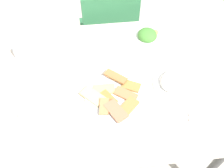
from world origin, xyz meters
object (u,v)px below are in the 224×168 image
(salad_plate_greens, at_px, (174,82))
(soda_can, at_px, (29,124))
(dining_chair, at_px, (109,31))
(fork, at_px, (208,120))
(spoon, at_px, (206,113))
(dining_table, at_px, (110,89))
(salad_plate_rice, at_px, (147,36))
(pide_platter, at_px, (115,97))
(drinking_glass, at_px, (19,51))
(paper_napkin, at_px, (207,117))

(salad_plate_greens, distance_m, soda_can, 0.76)
(soda_can, bearing_deg, salad_plate_greens, 14.56)
(dining_chair, height_order, fork, dining_chair)
(dining_chair, relative_size, spoon, 5.17)
(dining_chair, xyz_separation_m, spoon, (0.38, -0.96, 0.27))
(dining_chair, bearing_deg, fork, -68.99)
(dining_table, xyz_separation_m, salad_plate_rice, (0.27, 0.31, 0.10))
(salad_plate_rice, relative_size, soda_can, 1.70)
(salad_plate_rice, bearing_deg, pide_platter, -121.03)
(pide_platter, xyz_separation_m, soda_can, (-0.41, -0.14, 0.05))
(salad_plate_greens, relative_size, salad_plate_rice, 1.08)
(soda_can, relative_size, spoon, 0.71)
(drinking_glass, relative_size, spoon, 0.60)
(dining_table, distance_m, salad_plate_rice, 0.42)
(soda_can, xyz_separation_m, spoon, (0.84, -0.01, -0.06))
(pide_platter, relative_size, salad_plate_rice, 1.63)
(spoon, bearing_deg, paper_napkin, -85.66)
(dining_chair, xyz_separation_m, drinking_glass, (-0.56, -0.47, 0.31))
(dining_table, height_order, salad_plate_rice, salad_plate_rice)
(salad_plate_greens, distance_m, salad_plate_rice, 0.38)
(dining_table, bearing_deg, salad_plate_rice, 49.20)
(dining_table, bearing_deg, drinking_glass, 155.06)
(dining_table, distance_m, fork, 0.54)
(salad_plate_greens, bearing_deg, paper_napkin, -62.83)
(paper_napkin, bearing_deg, spoon, 90.00)
(soda_can, xyz_separation_m, drinking_glass, (-0.10, 0.48, -0.01))
(fork, relative_size, spoon, 1.08)
(dining_table, relative_size, dining_chair, 1.34)
(dining_chair, xyz_separation_m, soda_can, (-0.46, -0.95, 0.32))
(salad_plate_rice, height_order, soda_can, soda_can)
(dining_table, xyz_separation_m, fork, (0.45, -0.30, 0.08))
(pide_platter, height_order, salad_plate_greens, salad_plate_greens)
(salad_plate_greens, bearing_deg, soda_can, -165.44)
(salad_plate_rice, height_order, paper_napkin, salad_plate_rice)
(pide_platter, relative_size, salad_plate_greens, 1.51)
(dining_chair, relative_size, salad_plate_greens, 3.99)
(dining_table, xyz_separation_m, dining_chair, (0.06, 0.70, -0.19))
(paper_napkin, bearing_deg, salad_plate_greens, 117.17)
(dining_chair, xyz_separation_m, salad_plate_greens, (0.27, -0.76, 0.28))
(salad_plate_greens, bearing_deg, dining_chair, 109.62)
(pide_platter, distance_m, drinking_glass, 0.61)
(drinking_glass, height_order, paper_napkin, drinking_glass)
(dining_chair, distance_m, spoon, 1.07)
(salad_plate_rice, bearing_deg, drinking_glass, -174.20)
(dining_table, relative_size, drinking_glass, 11.52)
(paper_napkin, bearing_deg, pide_platter, 159.72)
(dining_chair, distance_m, paper_napkin, 1.09)
(dining_chair, distance_m, fork, 1.10)
(dining_table, height_order, fork, fork)
(salad_plate_greens, distance_m, paper_napkin, 0.24)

